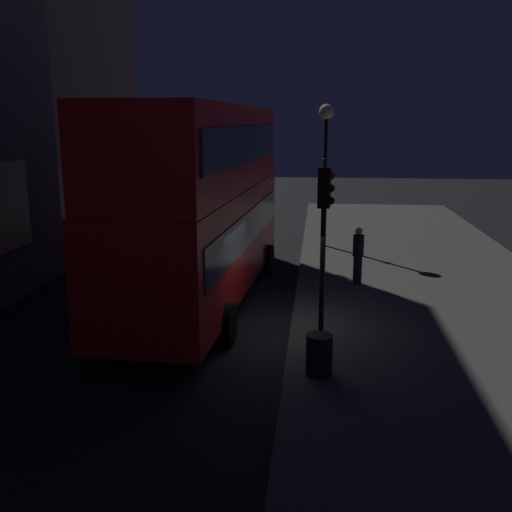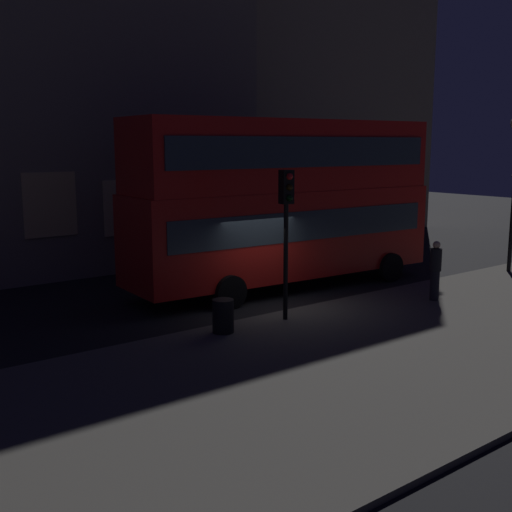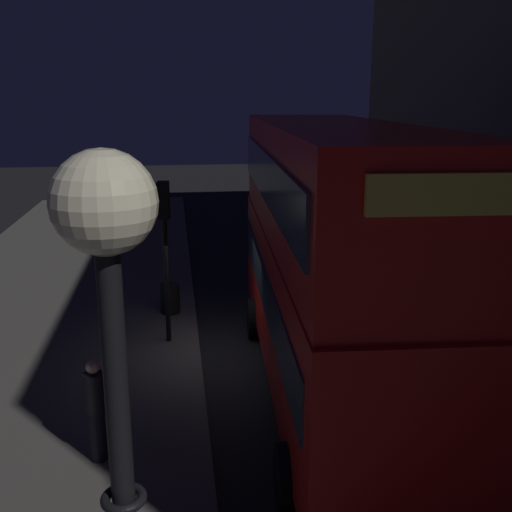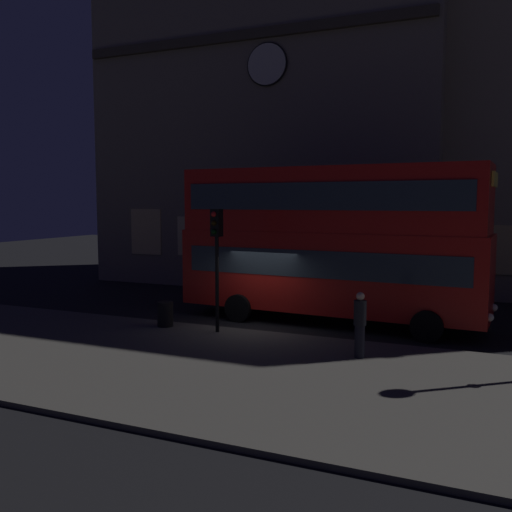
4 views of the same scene
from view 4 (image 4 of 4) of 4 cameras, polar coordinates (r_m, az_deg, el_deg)
ground_plane at (r=18.60m, az=-0.28°, el=-7.52°), size 80.00×80.00×0.00m
sidewalk_slab at (r=14.74m, az=-7.41°, el=-10.85°), size 44.00×7.93×0.12m
building_with_clock at (r=31.09m, az=2.75°, el=11.44°), size 17.38×10.22×14.78m
double_decker_bus at (r=19.39m, az=7.55°, el=1.92°), size 10.71×3.34×5.37m
traffic_light_near_kerb at (r=17.36m, az=-4.06°, el=1.24°), size 0.35×0.38×3.87m
pedestrian at (r=14.96m, az=10.57°, el=-6.83°), size 0.33×0.33×1.75m
litter_bin at (r=18.70m, az=-9.26°, el=-5.86°), size 0.52×0.52×0.82m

